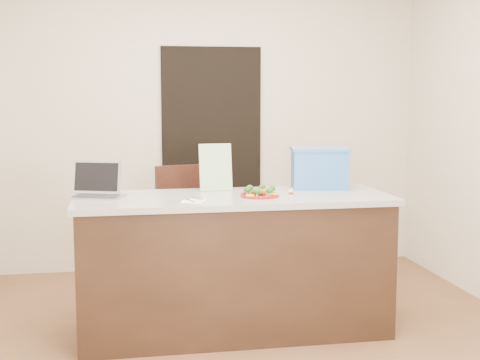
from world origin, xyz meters
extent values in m
plane|color=brown|center=(0.00, 0.00, 0.00)|extent=(4.00, 4.00, 0.00)
plane|color=beige|center=(0.00, 2.00, 1.35)|extent=(4.00, 0.00, 4.00)
plane|color=beige|center=(0.00, -2.00, 1.35)|extent=(4.00, 0.00, 4.00)
cube|color=black|center=(0.10, 1.98, 1.00)|extent=(0.90, 0.02, 2.00)
cube|color=black|center=(0.00, 0.25, 0.44)|extent=(2.00, 0.70, 0.88)
cube|color=beige|center=(0.00, 0.25, 0.90)|extent=(2.06, 0.76, 0.04)
cylinder|color=maroon|center=(0.16, 0.18, 0.93)|extent=(0.25, 0.25, 0.01)
torus|color=maroon|center=(0.16, 0.18, 0.93)|extent=(0.25, 0.25, 0.01)
sphere|color=olive|center=(0.16, 0.18, 0.95)|extent=(0.04, 0.04, 0.04)
sphere|color=olive|center=(0.13, 0.17, 0.95)|extent=(0.04, 0.04, 0.04)
sphere|color=olive|center=(0.15, 0.14, 0.95)|extent=(0.04, 0.04, 0.04)
sphere|color=olive|center=(0.18, 0.15, 0.95)|extent=(0.04, 0.04, 0.04)
sphere|color=olive|center=(0.19, 0.18, 0.95)|extent=(0.04, 0.04, 0.04)
sphere|color=olive|center=(0.17, 0.21, 0.95)|extent=(0.04, 0.04, 0.04)
ellipsoid|color=#144412|center=(0.19, 0.25, 0.97)|extent=(0.04, 0.04, 0.04)
ellipsoid|color=#144412|center=(0.11, 0.24, 0.97)|extent=(0.04, 0.04, 0.04)
ellipsoid|color=#144412|center=(0.07, 0.17, 0.97)|extent=(0.04, 0.04, 0.04)
ellipsoid|color=#144412|center=(0.12, 0.10, 0.97)|extent=(0.04, 0.04, 0.04)
ellipsoid|color=#144412|center=(0.21, 0.11, 0.97)|extent=(0.04, 0.04, 0.04)
ellipsoid|color=#144412|center=(0.24, 0.18, 0.97)|extent=(0.04, 0.04, 0.04)
torus|color=gold|center=(0.14, 0.27, 0.94)|extent=(0.06, 0.06, 0.01)
torus|color=gold|center=(0.08, 0.11, 0.94)|extent=(0.06, 0.06, 0.01)
torus|color=gold|center=(0.25, 0.14, 0.94)|extent=(0.06, 0.06, 0.01)
cube|color=white|center=(-0.28, 0.06, 0.92)|extent=(0.17, 0.17, 0.01)
cube|color=silver|center=(-0.30, 0.04, 0.93)|extent=(0.04, 0.12, 0.00)
cube|color=silver|center=(-0.30, 0.10, 0.93)|extent=(0.04, 0.05, 0.00)
cube|color=white|center=(-0.25, 0.02, 0.93)|extent=(0.06, 0.09, 0.01)
cube|color=silver|center=(-0.25, 0.11, 0.93)|extent=(0.07, 0.10, 0.00)
cylinder|color=beige|center=(0.36, 0.16, 0.94)|extent=(0.03, 0.03, 0.04)
cylinder|color=beige|center=(0.36, 0.16, 0.97)|extent=(0.02, 0.02, 0.01)
cylinder|color=red|center=(0.36, 0.16, 0.98)|extent=(0.02, 0.02, 0.01)
cylinder|color=red|center=(0.36, 0.16, 0.94)|extent=(0.03, 0.03, 0.02)
cube|color=#A7A6AB|center=(-0.88, 0.31, 0.93)|extent=(0.38, 0.32, 0.01)
cube|color=#A7A6AB|center=(-0.88, 0.42, 1.04)|extent=(0.32, 0.16, 0.21)
cube|color=black|center=(-0.88, 0.41, 1.04)|extent=(0.29, 0.14, 0.18)
cube|color=#232425|center=(-0.88, 0.30, 0.94)|extent=(0.31, 0.24, 0.00)
cube|color=white|center=(-0.08, 0.50, 1.08)|extent=(0.23, 0.07, 0.32)
cube|color=#3169B3|center=(0.66, 0.49, 1.05)|extent=(0.41, 0.32, 0.26)
cube|color=#3169B3|center=(0.66, 0.49, 1.20)|extent=(0.44, 0.35, 0.02)
cube|color=#381910|center=(-0.23, 1.02, 0.48)|extent=(0.55, 0.55, 0.04)
cube|color=#381910|center=(-0.23, 1.22, 0.76)|extent=(0.45, 0.15, 0.52)
cylinder|color=#381910|center=(-0.43, 0.83, 0.24)|extent=(0.04, 0.04, 0.48)
cylinder|color=#381910|center=(-0.04, 0.83, 0.24)|extent=(0.04, 0.04, 0.48)
cylinder|color=#381910|center=(-0.43, 1.21, 0.24)|extent=(0.04, 0.04, 0.48)
cylinder|color=#381910|center=(-0.04, 1.21, 0.24)|extent=(0.04, 0.04, 0.48)
camera|label=1|loc=(-0.73, -4.00, 1.58)|focal=50.00mm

